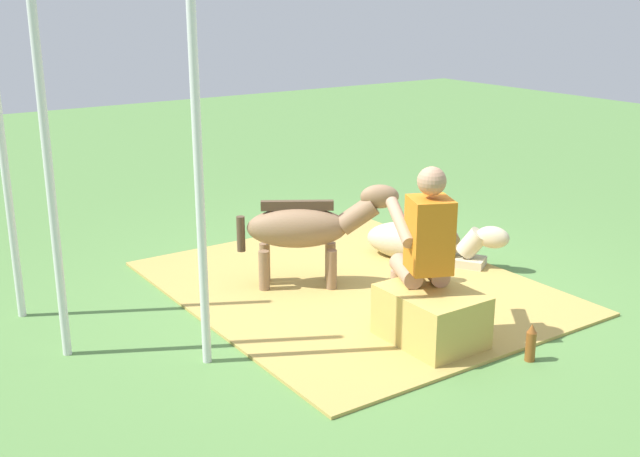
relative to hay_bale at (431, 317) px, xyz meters
The scene contains 10 objects.
ground_plane 1.05m from the hay_bale, 12.17° to the right, with size 24.00×24.00×0.00m, color #568442.
hay_patch 1.21m from the hay_bale, ahead, with size 3.29×2.73×0.02m, color tan.
hay_bale is the anchor object (origin of this frame).
person_seated 0.52m from the hay_bale, 16.45° to the right, with size 0.72×0.58×1.28m.
pony_standing 1.46m from the hay_bale, ahead, with size 0.87×1.19×0.89m.
pony_lying 1.77m from the hay_bale, 39.57° to the right, with size 1.28×0.93×0.42m.
soda_bottle 0.70m from the hay_bale, 147.09° to the right, with size 0.07×0.07×0.27m.
tent_pole_left 1.88m from the hay_bale, 66.19° to the left, with size 0.06×0.06×2.44m, color silver.
tent_pole_right 3.29m from the hay_bale, 46.62° to the left, with size 0.06×0.06×2.44m, color silver.
tent_pole_mid 2.74m from the hay_bale, 59.62° to the left, with size 0.06×0.06×2.44m, color silver.
Camera 1 is at (-4.79, 3.74, 2.41)m, focal length 43.95 mm.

